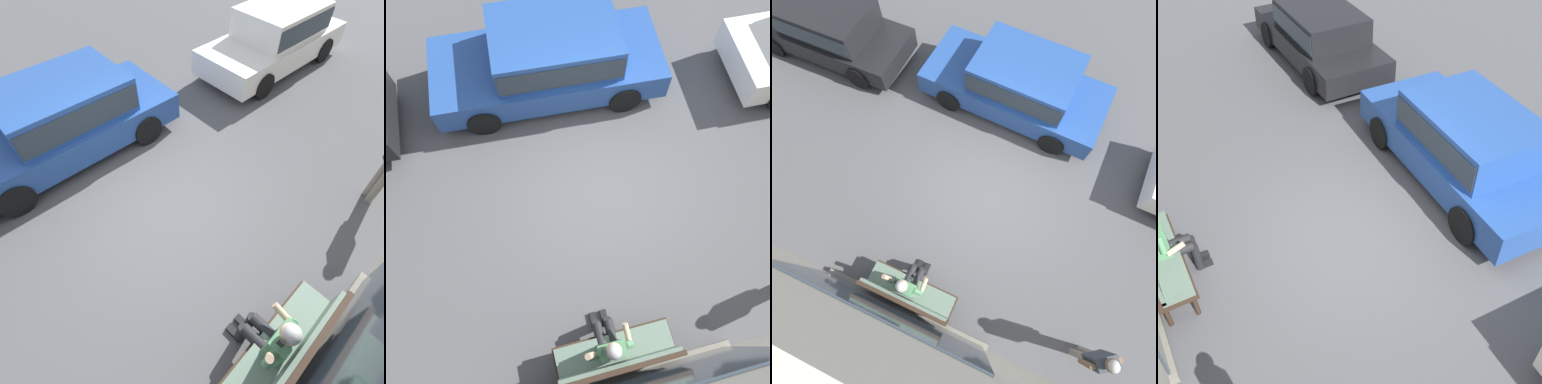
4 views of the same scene
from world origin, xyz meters
TOP-DOWN VIEW (x-y plane):
  - ground_plane at (0.00, 0.00)m, footprint 60.00×60.00m
  - building_facade at (0.00, 3.40)m, footprint 18.00×0.51m
  - bench at (0.60, 2.90)m, footprint 1.81×0.55m
  - person_on_phone at (0.67, 2.67)m, footprint 0.73×0.74m
  - parked_car_mid at (0.35, -2.58)m, footprint 4.64×2.17m
  - parked_car_far at (5.68, -2.30)m, footprint 4.49×1.93m
  - pedestrian_standing at (-2.85, 2.50)m, footprint 0.46×0.37m

SIDE VIEW (x-z plane):
  - ground_plane at x=0.00m, z-range 0.00..0.00m
  - bench at x=0.60m, z-range 0.08..1.09m
  - person_on_phone at x=0.67m, z-range 0.04..1.39m
  - parked_car_far at x=5.68m, z-range 0.07..1.50m
  - parked_car_mid at x=0.35m, z-range 0.07..1.58m
  - pedestrian_standing at x=-2.85m, z-range 0.16..1.89m
  - building_facade at x=0.00m, z-range -0.01..4.92m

